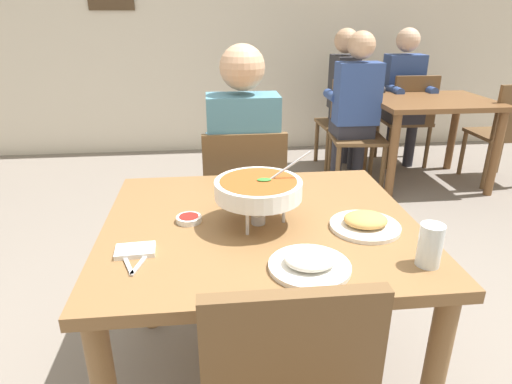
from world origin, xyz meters
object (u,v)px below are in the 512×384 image
object	(u,v)px
patron_bg_middle	(404,90)
appetizer_plate	(365,223)
patron_bg_left	(347,91)
chair_diner_main	(244,199)
rice_plate	(310,263)
diner_main	(243,156)
chair_bg_left	(352,116)
drink_glass	(430,247)
chair_bg_right	(356,127)
chair_bg_corner	(507,129)
curry_bowl	(258,189)
dining_table_main	(260,249)
sauce_dish	(189,219)
chair_bg_middle	(408,115)
patron_bg_right	(355,102)
dining_table_far	(430,115)

from	to	relation	value
patron_bg_middle	appetizer_plate	bearing A→B (deg)	-115.80
patron_bg_left	patron_bg_middle	bearing A→B (deg)	1.15
chair_diner_main	rice_plate	size ratio (longest dim) A/B	3.75
diner_main	chair_bg_left	world-z (taller)	diner_main
drink_glass	chair_bg_right	distance (m)	2.69
chair_bg_corner	patron_bg_middle	bearing A→B (deg)	136.12
curry_bowl	rice_plate	size ratio (longest dim) A/B	1.39
dining_table_main	patron_bg_middle	xyz separation A→B (m)	(1.71, 2.71, 0.10)
diner_main	dining_table_main	bearing A→B (deg)	-90.00
rice_plate	curry_bowl	bearing A→B (deg)	110.47
dining_table_main	sauce_dish	bearing A→B (deg)	175.12
rice_plate	patron_bg_middle	xyz separation A→B (m)	(1.60, 3.04, -0.03)
chair_bg_right	curry_bowl	bearing A→B (deg)	-116.17
drink_glass	patron_bg_left	size ratio (longest dim) A/B	0.10
rice_plate	patron_bg_left	world-z (taller)	patron_bg_left
diner_main	appetizer_plate	bearing A→B (deg)	-68.71
curry_bowl	chair_bg_corner	size ratio (longest dim) A/B	0.37
drink_glass	chair_bg_middle	size ratio (longest dim) A/B	0.14
chair_diner_main	patron_bg_left	size ratio (longest dim) A/B	0.69
diner_main	patron_bg_right	xyz separation A→B (m)	(1.05, 1.37, 0.00)
rice_plate	chair_bg_middle	bearing A→B (deg)	60.90
chair_bg_right	patron_bg_left	bearing A→B (deg)	85.54
dining_table_far	chair_bg_middle	xyz separation A→B (m)	(0.03, 0.48, -0.11)
chair_bg_right	patron_bg_middle	xyz separation A→B (m)	(0.60, 0.46, 0.24)
dining_table_main	diner_main	bearing A→B (deg)	90.00
diner_main	appetizer_plate	world-z (taller)	diner_main
chair_diner_main	chair_bg_middle	distance (m)	2.57
rice_plate	chair_bg_middle	xyz separation A→B (m)	(1.65, 2.97, -0.27)
rice_plate	sauce_dish	bearing A→B (deg)	135.86
chair_bg_middle	diner_main	bearing A→B (deg)	-133.69
chair_diner_main	patron_bg_middle	xyz separation A→B (m)	(1.71, 1.94, 0.24)
patron_bg_right	diner_main	bearing A→B (deg)	-127.51
dining_table_far	appetizer_plate	bearing A→B (deg)	-121.28
dining_table_far	patron_bg_middle	xyz separation A→B (m)	(-0.02, 0.54, 0.12)
drink_glass	patron_bg_middle	distance (m)	3.30
sauce_dish	drink_glass	xyz separation A→B (m)	(0.71, -0.36, 0.05)
rice_plate	sauce_dish	xyz separation A→B (m)	(-0.36, 0.35, -0.01)
drink_glass	chair_bg_right	xyz separation A→B (m)	(0.65, 2.59, -0.31)
patron_bg_left	patron_bg_right	bearing A→B (deg)	-99.33
diner_main	sauce_dish	xyz separation A→B (m)	(-0.25, -0.78, 0.02)
rice_plate	chair_bg_middle	size ratio (longest dim) A/B	0.27
curry_bowl	drink_glass	world-z (taller)	curry_bowl
dining_table_main	patron_bg_left	distance (m)	2.93
chair_diner_main	drink_glass	xyz separation A→B (m)	(0.45, -1.11, 0.31)
appetizer_plate	chair_bg_right	size ratio (longest dim) A/B	0.27
curry_bowl	chair_bg_left	world-z (taller)	curry_bowl
chair_bg_middle	chair_bg_right	distance (m)	0.77
chair_diner_main	sauce_dish	xyz separation A→B (m)	(-0.25, -0.75, 0.26)
rice_plate	dining_table_main	bearing A→B (deg)	107.89
chair_bg_corner	patron_bg_left	bearing A→B (deg)	152.74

